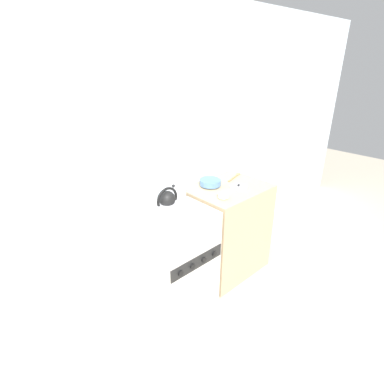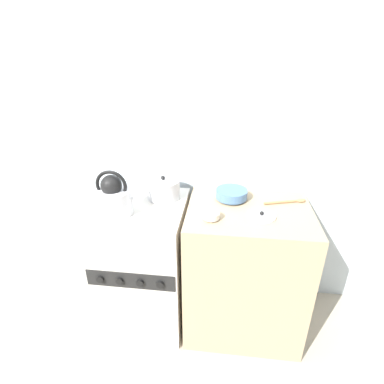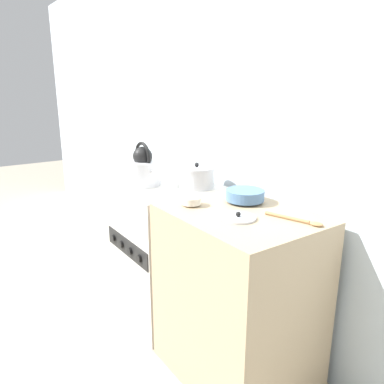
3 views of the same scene
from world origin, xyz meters
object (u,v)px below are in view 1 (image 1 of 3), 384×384
object	(u,v)px
stove	(174,257)
kettle	(168,209)
small_ceramic_bowl	(223,195)
enamel_bowl	(210,182)
loose_pot_lid	(239,187)
cooking_pot	(174,194)

from	to	relation	value
stove	kettle	xyz separation A→B (m)	(-0.12, -0.11, 0.55)
kettle	small_ceramic_bowl	bearing A→B (deg)	-3.07
enamel_bowl	loose_pot_lid	bearing A→B (deg)	-49.09
enamel_bowl	loose_pot_lid	distance (m)	0.27
stove	enamel_bowl	size ratio (longest dim) A/B	4.48
kettle	enamel_bowl	xyz separation A→B (m)	(0.69, 0.23, -0.05)
cooking_pot	small_ceramic_bowl	world-z (taller)	cooking_pot
cooking_pot	kettle	bearing A→B (deg)	-136.26
kettle	small_ceramic_bowl	size ratio (longest dim) A/B	2.88
kettle	loose_pot_lid	size ratio (longest dim) A/B	1.66
stove	kettle	size ratio (longest dim) A/B	3.26
cooking_pot	loose_pot_lid	bearing A→B (deg)	-18.41
small_ceramic_bowl	loose_pot_lid	xyz separation A→B (m)	(0.28, 0.06, -0.02)
stove	small_ceramic_bowl	world-z (taller)	small_ceramic_bowl
stove	kettle	world-z (taller)	kettle
cooking_pot	small_ceramic_bowl	xyz separation A→B (m)	(0.33, -0.27, -0.02)
stove	small_ceramic_bowl	bearing A→B (deg)	-16.73
kettle	loose_pot_lid	world-z (taller)	kettle
kettle	stove	bearing A→B (deg)	40.79
stove	enamel_bowl	world-z (taller)	enamel_bowl
kettle	enamel_bowl	size ratio (longest dim) A/B	1.37
enamel_bowl	loose_pot_lid	xyz separation A→B (m)	(0.17, -0.20, -0.03)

